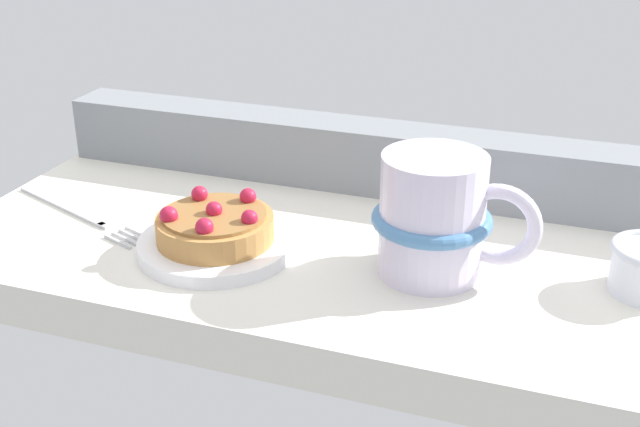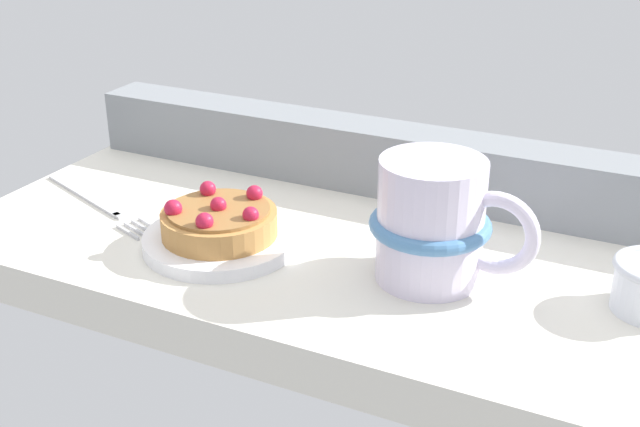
# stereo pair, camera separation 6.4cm
# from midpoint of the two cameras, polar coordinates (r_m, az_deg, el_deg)

# --- Properties ---
(ground_plane) EXTENTS (0.65, 0.31, 0.04)m
(ground_plane) POSITION_cam_midpoint_polar(r_m,az_deg,el_deg) (0.70, -2.10, -3.36)
(ground_plane) COLOR silver
(window_rail_back) EXTENTS (0.63, 0.05, 0.06)m
(window_rail_back) POSITION_cam_midpoint_polar(r_m,az_deg,el_deg) (0.79, 1.23, 3.92)
(window_rail_back) COLOR gray
(window_rail_back) RESTS_ON ground_plane
(dessert_plate) EXTENTS (0.13, 0.13, 0.01)m
(dessert_plate) POSITION_cam_midpoint_polar(r_m,az_deg,el_deg) (0.68, -9.91, -2.30)
(dessert_plate) COLOR white
(dessert_plate) RESTS_ON ground_plane
(raspberry_tart) EXTENTS (0.10, 0.10, 0.03)m
(raspberry_tart) POSITION_cam_midpoint_polar(r_m,az_deg,el_deg) (0.68, -10.04, -0.88)
(raspberry_tart) COLOR #B77F42
(raspberry_tart) RESTS_ON dessert_plate
(coffee_mug) EXTENTS (0.13, 0.09, 0.10)m
(coffee_mug) POSITION_cam_midpoint_polar(r_m,az_deg,el_deg) (0.63, 5.17, -0.29)
(coffee_mug) COLOR silver
(coffee_mug) RESTS_ON ground_plane
(dessert_fork) EXTENTS (0.18, 0.08, 0.01)m
(dessert_fork) POSITION_cam_midpoint_polar(r_m,az_deg,el_deg) (0.78, -18.65, -0.03)
(dessert_fork) COLOR #B7B7BC
(dessert_fork) RESTS_ON ground_plane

